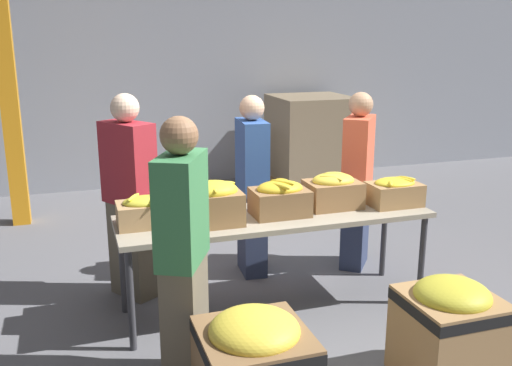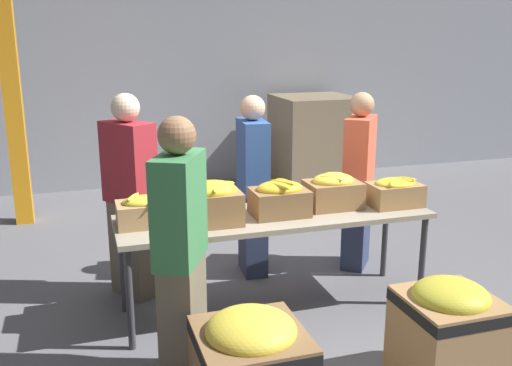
{
  "view_description": "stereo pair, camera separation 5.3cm",
  "coord_description": "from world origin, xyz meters",
  "px_view_note": "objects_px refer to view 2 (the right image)",
  "views": [
    {
      "loc": [
        -1.43,
        -3.91,
        2.11
      ],
      "look_at": [
        -0.09,
        0.19,
        0.99
      ],
      "focal_mm": 40.0,
      "sensor_mm": 36.0,
      "label": 1
    },
    {
      "loc": [
        -1.38,
        -3.92,
        2.11
      ],
      "look_at": [
        -0.09,
        0.19,
        0.99
      ],
      "focal_mm": 40.0,
      "sensor_mm": 36.0,
      "label": 2
    }
  ],
  "objects_px": {
    "banana_box_2": "(279,198)",
    "banana_box_4": "(395,192)",
    "banana_box_1": "(211,202)",
    "volunteer_3": "(181,255)",
    "volunteer_0": "(253,187)",
    "pallet_stack_0": "(314,142)",
    "sorting_table": "(275,221)",
    "volunteer_2": "(131,198)",
    "donation_bin_1": "(448,330)",
    "banana_box_0": "(146,210)",
    "banana_box_3": "(333,190)",
    "donation_bin_0": "(251,365)",
    "support_pillar": "(7,45)",
    "volunteer_1": "(358,182)"
  },
  "relations": [
    {
      "from": "volunteer_3",
      "to": "donation_bin_1",
      "type": "height_order",
      "value": "volunteer_3"
    },
    {
      "from": "banana_box_2",
      "to": "volunteer_2",
      "type": "height_order",
      "value": "volunteer_2"
    },
    {
      "from": "banana_box_0",
      "to": "banana_box_3",
      "type": "height_order",
      "value": "banana_box_3"
    },
    {
      "from": "banana_box_1",
      "to": "support_pillar",
      "type": "distance_m",
      "value": 3.5
    },
    {
      "from": "volunteer_2",
      "to": "pallet_stack_0",
      "type": "height_order",
      "value": "volunteer_2"
    },
    {
      "from": "volunteer_2",
      "to": "donation_bin_1",
      "type": "xyz_separation_m",
      "value": [
        1.71,
        -1.86,
        -0.47
      ]
    },
    {
      "from": "banana_box_0",
      "to": "donation_bin_0",
      "type": "height_order",
      "value": "banana_box_0"
    },
    {
      "from": "volunteer_1",
      "to": "banana_box_3",
      "type": "bearing_deg",
      "value": -4.91
    },
    {
      "from": "donation_bin_0",
      "to": "sorting_table",
      "type": "bearing_deg",
      "value": 65.56
    },
    {
      "from": "sorting_table",
      "to": "banana_box_4",
      "type": "relative_size",
      "value": 5.86
    },
    {
      "from": "sorting_table",
      "to": "pallet_stack_0",
      "type": "relative_size",
      "value": 1.88
    },
    {
      "from": "banana_box_1",
      "to": "volunteer_2",
      "type": "distance_m",
      "value": 0.85
    },
    {
      "from": "banana_box_1",
      "to": "volunteer_0",
      "type": "relative_size",
      "value": 0.26
    },
    {
      "from": "banana_box_4",
      "to": "donation_bin_0",
      "type": "bearing_deg",
      "value": -142.58
    },
    {
      "from": "banana_box_0",
      "to": "volunteer_0",
      "type": "distance_m",
      "value": 1.23
    },
    {
      "from": "sorting_table",
      "to": "donation_bin_0",
      "type": "height_order",
      "value": "sorting_table"
    },
    {
      "from": "banana_box_2",
      "to": "volunteer_3",
      "type": "height_order",
      "value": "volunteer_3"
    },
    {
      "from": "volunteer_1",
      "to": "volunteer_3",
      "type": "height_order",
      "value": "volunteer_3"
    },
    {
      "from": "banana_box_2",
      "to": "donation_bin_0",
      "type": "xyz_separation_m",
      "value": [
        -0.6,
        -1.24,
        -0.56
      ]
    },
    {
      "from": "banana_box_0",
      "to": "volunteer_0",
      "type": "xyz_separation_m",
      "value": [
        1.01,
        0.69,
        -0.09
      ]
    },
    {
      "from": "sorting_table",
      "to": "pallet_stack_0",
      "type": "xyz_separation_m",
      "value": [
        1.78,
        3.44,
        -0.09
      ]
    },
    {
      "from": "banana_box_1",
      "to": "volunteer_3",
      "type": "xyz_separation_m",
      "value": [
        -0.34,
        -0.66,
        -0.11
      ]
    },
    {
      "from": "sorting_table",
      "to": "banana_box_4",
      "type": "height_order",
      "value": "banana_box_4"
    },
    {
      "from": "banana_box_2",
      "to": "banana_box_3",
      "type": "distance_m",
      "value": 0.48
    },
    {
      "from": "volunteer_0",
      "to": "volunteer_1",
      "type": "distance_m",
      "value": 0.97
    },
    {
      "from": "banana_box_4",
      "to": "volunteer_2",
      "type": "distance_m",
      "value": 2.12
    },
    {
      "from": "banana_box_2",
      "to": "banana_box_4",
      "type": "relative_size",
      "value": 1.03
    },
    {
      "from": "volunteer_0",
      "to": "donation_bin_1",
      "type": "height_order",
      "value": "volunteer_0"
    },
    {
      "from": "sorting_table",
      "to": "volunteer_3",
      "type": "relative_size",
      "value": 1.44
    },
    {
      "from": "volunteer_0",
      "to": "banana_box_0",
      "type": "bearing_deg",
      "value": -51.1
    },
    {
      "from": "sorting_table",
      "to": "banana_box_3",
      "type": "bearing_deg",
      "value": 4.32
    },
    {
      "from": "banana_box_3",
      "to": "volunteer_1",
      "type": "bearing_deg",
      "value": 47.13
    },
    {
      "from": "banana_box_4",
      "to": "donation_bin_1",
      "type": "relative_size",
      "value": 0.6
    },
    {
      "from": "volunteer_0",
      "to": "pallet_stack_0",
      "type": "xyz_separation_m",
      "value": [
        1.73,
        2.71,
        -0.17
      ]
    },
    {
      "from": "volunteer_2",
      "to": "support_pillar",
      "type": "relative_size",
      "value": 0.42
    },
    {
      "from": "volunteer_2",
      "to": "donation_bin_0",
      "type": "xyz_separation_m",
      "value": [
        0.45,
        -1.86,
        -0.48
      ]
    },
    {
      "from": "banana_box_2",
      "to": "volunteer_1",
      "type": "bearing_deg",
      "value": 31.98
    },
    {
      "from": "banana_box_2",
      "to": "volunteer_0",
      "type": "bearing_deg",
      "value": 88.43
    },
    {
      "from": "volunteer_3",
      "to": "donation_bin_0",
      "type": "distance_m",
      "value": 0.77
    },
    {
      "from": "banana_box_3",
      "to": "volunteer_2",
      "type": "bearing_deg",
      "value": 160.07
    },
    {
      "from": "banana_box_0",
      "to": "banana_box_4",
      "type": "distance_m",
      "value": 1.96
    },
    {
      "from": "volunteer_3",
      "to": "sorting_table",
      "type": "bearing_deg",
      "value": -22.77
    },
    {
      "from": "banana_box_0",
      "to": "donation_bin_0",
      "type": "bearing_deg",
      "value": -73.41
    },
    {
      "from": "banana_box_0",
      "to": "volunteer_3",
      "type": "height_order",
      "value": "volunteer_3"
    },
    {
      "from": "sorting_table",
      "to": "volunteer_0",
      "type": "xyz_separation_m",
      "value": [
        0.05,
        0.73,
        0.08
      ]
    },
    {
      "from": "banana_box_4",
      "to": "volunteer_3",
      "type": "bearing_deg",
      "value": -160.22
    },
    {
      "from": "banana_box_1",
      "to": "donation_bin_1",
      "type": "xyz_separation_m",
      "value": [
        1.19,
        -1.19,
        -0.58
      ]
    },
    {
      "from": "sorting_table",
      "to": "donation_bin_1",
      "type": "relative_size",
      "value": 3.53
    },
    {
      "from": "donation_bin_1",
      "to": "pallet_stack_0",
      "type": "distance_m",
      "value": 4.84
    },
    {
      "from": "donation_bin_0",
      "to": "volunteer_0",
      "type": "bearing_deg",
      "value": 72.67
    }
  ]
}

